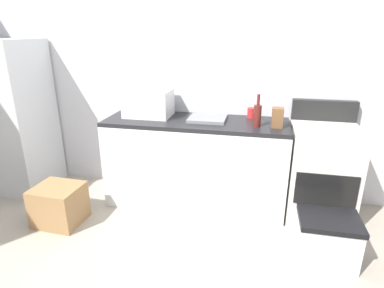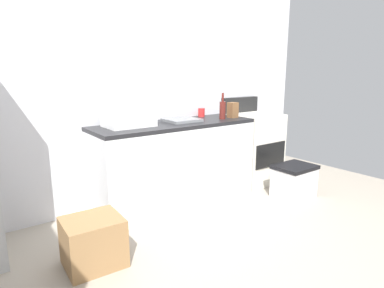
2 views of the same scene
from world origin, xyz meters
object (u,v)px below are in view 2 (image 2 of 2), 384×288
at_px(microwave, 128,113).
at_px(knife_block, 233,110).
at_px(stove_oven, 252,147).
at_px(storage_bin, 294,181).
at_px(wine_bottle, 223,110).
at_px(cardboard_box_medium, 93,242).
at_px(coffee_mug, 201,112).

distance_m(microwave, knife_block, 1.28).
bearing_deg(stove_oven, knife_block, -169.56).
relative_size(stove_oven, knife_block, 6.11).
bearing_deg(stove_oven, storage_bin, -92.19).
bearing_deg(wine_bottle, storage_bin, -44.45).
relative_size(knife_block, storage_bin, 0.39).
height_order(stove_oven, microwave, microwave).
bearing_deg(microwave, cardboard_box_medium, -132.96).
distance_m(cardboard_box_medium, storage_bin, 2.37).
distance_m(coffee_mug, storage_bin, 1.35).
bearing_deg(cardboard_box_medium, storage_bin, -0.76).
distance_m(stove_oven, cardboard_box_medium, 2.50).
distance_m(coffee_mug, knife_block, 0.38).
relative_size(microwave, wine_bottle, 1.53).
xyz_separation_m(microwave, cardboard_box_medium, (-0.67, -0.72, -0.85)).
bearing_deg(knife_block, stove_oven, 10.44).
bearing_deg(knife_block, microwave, 173.71).
xyz_separation_m(microwave, storage_bin, (1.70, -0.75, -0.84)).
height_order(wine_bottle, cardboard_box_medium, wine_bottle).
relative_size(coffee_mug, cardboard_box_medium, 0.24).
relative_size(microwave, coffee_mug, 4.60).
relative_size(coffee_mug, storage_bin, 0.22).
height_order(wine_bottle, knife_block, wine_bottle).
bearing_deg(coffee_mug, knife_block, -50.34).
xyz_separation_m(coffee_mug, knife_block, (0.24, -0.29, 0.04)).
distance_m(knife_block, storage_bin, 1.09).
distance_m(wine_bottle, coffee_mug, 0.32).
bearing_deg(microwave, wine_bottle, -8.38).
xyz_separation_m(stove_oven, coffee_mug, (-0.69, 0.21, 0.48)).
relative_size(microwave, knife_block, 2.56).
relative_size(wine_bottle, knife_block, 1.67).
bearing_deg(storage_bin, wine_bottle, 135.55).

